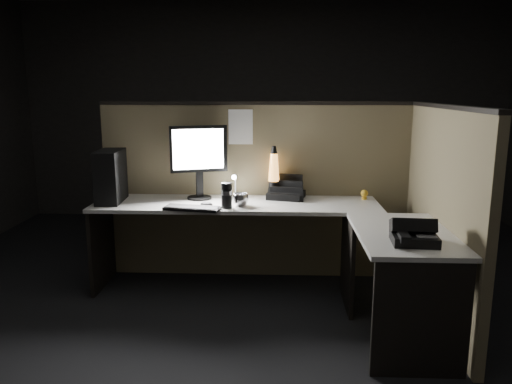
{
  "coord_description": "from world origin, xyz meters",
  "views": [
    {
      "loc": [
        0.18,
        -3.33,
        1.63
      ],
      "look_at": [
        0.02,
        0.35,
        0.87
      ],
      "focal_mm": 35.0,
      "sensor_mm": 36.0,
      "label": 1
    }
  ],
  "objects_px": {
    "lava_lamp": "(274,176)",
    "monitor": "(199,155)",
    "desk_phone": "(413,233)",
    "pc_tower": "(111,176)",
    "keyboard": "(192,208)"
  },
  "relations": [
    {
      "from": "pc_tower",
      "to": "keyboard",
      "type": "distance_m",
      "value": 0.77
    },
    {
      "from": "monitor",
      "to": "keyboard",
      "type": "relative_size",
      "value": 1.43
    },
    {
      "from": "pc_tower",
      "to": "desk_phone",
      "type": "relative_size",
      "value": 1.46
    },
    {
      "from": "pc_tower",
      "to": "keyboard",
      "type": "height_order",
      "value": "pc_tower"
    },
    {
      "from": "pc_tower",
      "to": "keyboard",
      "type": "relative_size",
      "value": 0.98
    },
    {
      "from": "pc_tower",
      "to": "lava_lamp",
      "type": "relative_size",
      "value": 0.97
    },
    {
      "from": "monitor",
      "to": "lava_lamp",
      "type": "bearing_deg",
      "value": -9.67
    },
    {
      "from": "desk_phone",
      "to": "lava_lamp",
      "type": "bearing_deg",
      "value": 127.8
    },
    {
      "from": "pc_tower",
      "to": "monitor",
      "type": "bearing_deg",
      "value": 7.76
    },
    {
      "from": "monitor",
      "to": "desk_phone",
      "type": "relative_size",
      "value": 2.12
    },
    {
      "from": "lava_lamp",
      "to": "desk_phone",
      "type": "distance_m",
      "value": 1.52
    },
    {
      "from": "monitor",
      "to": "lava_lamp",
      "type": "relative_size",
      "value": 1.4
    },
    {
      "from": "lava_lamp",
      "to": "monitor",
      "type": "bearing_deg",
      "value": -171.66
    },
    {
      "from": "lava_lamp",
      "to": "desk_phone",
      "type": "xyz_separation_m",
      "value": [
        0.84,
        -1.26,
        -0.12
      ]
    },
    {
      "from": "lava_lamp",
      "to": "pc_tower",
      "type": "bearing_deg",
      "value": -169.77
    }
  ]
}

